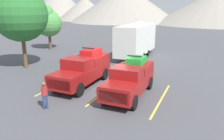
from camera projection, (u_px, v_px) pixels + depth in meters
ground_plane at (112, 86)px, 15.76m from camera, size 240.00×240.00×0.00m
pickup_truck_a at (83, 69)px, 15.89m from camera, size 2.14×5.56×2.59m
pickup_truck_b at (130, 78)px, 13.98m from camera, size 2.07×5.25×2.43m
lot_stripe_a at (61, 83)px, 16.39m from camera, size 0.12×5.50×0.01m
lot_stripe_b at (106, 91)px, 14.95m from camera, size 0.12×5.50×0.01m
lot_stripe_c at (161, 100)px, 13.50m from camera, size 0.12×5.50×0.01m
camper_trailer_a at (136, 39)px, 24.59m from camera, size 2.44×9.12×3.92m
person_a at (45, 94)px, 12.04m from camera, size 0.28×0.30×1.57m
tree_a at (19, 10)px, 19.24m from camera, size 4.79×4.79×8.19m
tree_b at (48, 21)px, 29.05m from camera, size 3.47×3.47×5.84m
mountain_ridge at (197, 4)px, 80.07m from camera, size 157.73×48.19×15.72m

